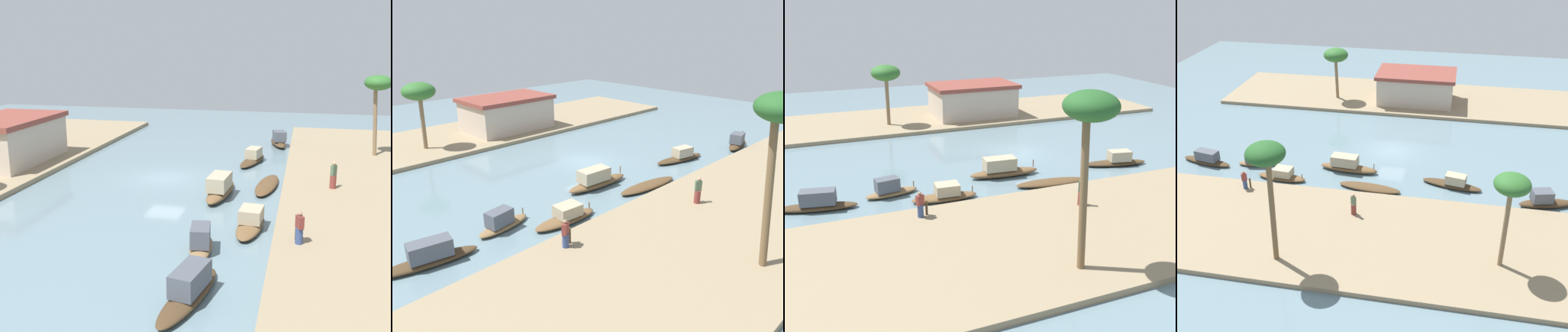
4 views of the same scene
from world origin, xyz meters
TOP-DOWN VIEW (x-y plane):
  - river_water at (0.00, 0.00)m, footprint 70.35×70.35m
  - riverbank_left at (0.00, -13.70)m, footprint 42.94×11.00m
  - riverbank_right at (0.00, 13.70)m, footprint 42.94×11.00m
  - sampan_midstream at (5.92, -5.51)m, footprint 5.05×2.10m
  - sampan_upstream_small at (-3.21, -4.51)m, footprint 5.17×1.58m
  - sampan_foreground at (-8.22, -6.97)m, footprint 4.25×1.50m
  - sampan_downstream_large at (-15.82, -5.58)m, footprint 4.94×1.95m
  - sampan_with_red_awning at (-0.70, -7.18)m, footprint 5.23×1.73m
  - sampan_near_left_bank at (-11.37, -5.04)m, footprint 3.55×1.55m
  - person_on_near_bank at (-10.43, -9.40)m, footprint 0.50×0.47m
  - person_by_mooring at (-1.09, -11.29)m, footprint 0.55×0.55m
  - mooring_post at (-10.04, -9.28)m, footprint 0.14×0.14m
  - palm_tree_left_near at (-4.87, -16.82)m, footprint 2.35×2.35m
  - palm_tree_right_tall at (-8.34, 11.73)m, footprint 2.79×2.79m
  - riverside_building at (0.84, 12.54)m, footprint 8.88×5.74m

SIDE VIEW (x-z plane):
  - river_water at x=0.00m, z-range 0.00..0.00m
  - riverbank_left at x=0.00m, z-range 0.00..0.35m
  - riverbank_right at x=0.00m, z-range 0.00..0.35m
  - sampan_with_red_awning at x=-0.70m, z-range 0.00..0.37m
  - sampan_foreground at x=-8.22m, z-range -0.15..0.94m
  - sampan_midstream at x=5.92m, z-range -0.18..0.98m
  - sampan_near_left_bank at x=-11.37m, z-range -0.15..1.08m
  - sampan_downstream_large at x=-15.82m, z-range -0.16..1.11m
  - sampan_upstream_small at x=-3.21m, z-range -0.16..1.27m
  - mooring_post at x=-10.04m, z-range 0.35..1.23m
  - person_on_near_bank at x=-10.43m, z-range 0.27..1.81m
  - person_by_mooring at x=-1.09m, z-range 0.18..1.91m
  - riverside_building at x=0.84m, z-range 0.37..3.79m
  - palm_tree_right_tall at x=-8.34m, z-range 2.39..8.28m
  - palm_tree_left_near at x=-4.87m, z-range 3.34..11.44m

